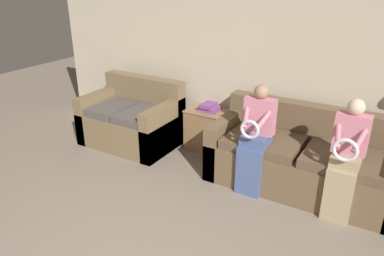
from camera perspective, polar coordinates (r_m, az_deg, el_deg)
name	(u,v)px	position (r m, az deg, el deg)	size (l,w,h in m)	color
wall_back	(267,62)	(4.90, 11.37, 9.79)	(6.92, 0.06, 2.55)	beige
couch_main	(304,160)	(4.51, 16.74, -4.75)	(2.13, 0.92, 0.90)	brown
couch_side	(132,121)	(5.48, -9.07, 1.08)	(1.31, 0.90, 0.92)	brown
child_left_seated	(255,136)	(4.16, 9.63, -1.28)	(0.34, 0.37, 1.24)	#475B8E
child_right_seated	(346,156)	(3.96, 22.46, -4.01)	(0.33, 0.37, 1.24)	tan
side_shelf	(209,129)	(5.23, 2.54, -0.19)	(0.60, 0.42, 0.58)	olive
book_stack	(209,107)	(5.11, 2.65, 3.17)	(0.26, 0.25, 0.10)	#7A4284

